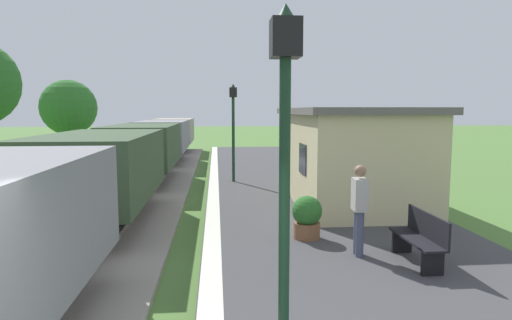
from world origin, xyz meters
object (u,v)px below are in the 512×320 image
object	(u,v)px
station_hut	(349,155)
potted_planter	(307,216)
freight_train	(143,150)
tree_field_distant	(69,108)
bench_near_hut	(421,237)
lamp_post_near	(285,127)
person_waiting	(359,206)
lamp_post_far	(233,115)

from	to	relation	value
station_hut	potted_planter	world-z (taller)	station_hut
freight_train	tree_field_distant	world-z (taller)	tree_field_distant
potted_planter	tree_field_distant	bearing A→B (deg)	120.13
bench_near_hut	lamp_post_near	size ratio (longest dim) A/B	0.41
bench_near_hut	potted_planter	size ratio (longest dim) A/B	1.64
bench_near_hut	lamp_post_near	distance (m)	4.77
freight_train	station_hut	xyz separation A→B (m)	(6.80, -5.29, 0.26)
person_waiting	tree_field_distant	size ratio (longest dim) A/B	0.36
freight_train	lamp_post_far	size ratio (longest dim) A/B	8.81
freight_train	station_hut	size ratio (longest dim) A/B	5.62
bench_near_hut	lamp_post_far	distance (m)	10.05
station_hut	freight_train	bearing A→B (deg)	142.11
tree_field_distant	station_hut	bearing A→B (deg)	-49.50
freight_train	station_hut	distance (m)	8.62
bench_near_hut	lamp_post_far	xyz separation A→B (m)	(-2.94, 9.38, 2.08)
station_hut	person_waiting	bearing A→B (deg)	-104.89
station_hut	bench_near_hut	bearing A→B (deg)	-93.28
potted_planter	lamp_post_near	size ratio (longest dim) A/B	0.25
station_hut	lamp_post_near	bearing A→B (deg)	-111.16
potted_planter	lamp_post_far	size ratio (longest dim) A/B	0.25
station_hut	potted_planter	xyz separation A→B (m)	(-1.99, -3.55, -0.93)
lamp_post_far	station_hut	bearing A→B (deg)	-51.92
station_hut	tree_field_distant	size ratio (longest dim) A/B	1.22
potted_planter	lamp_post_far	distance (m)	8.06
bench_near_hut	person_waiting	distance (m)	1.18
lamp_post_near	freight_train	bearing A→B (deg)	104.59
freight_train	station_hut	world-z (taller)	station_hut
freight_train	bench_near_hut	xyz separation A→B (m)	(6.50, -10.54, -0.68)
freight_train	potted_planter	size ratio (longest dim) A/B	35.59
freight_train	potted_planter	bearing A→B (deg)	-61.48
bench_near_hut	lamp_post_near	xyz separation A→B (m)	(-2.94, -3.13, 2.08)
person_waiting	tree_field_distant	world-z (taller)	tree_field_distant
station_hut	lamp_post_near	xyz separation A→B (m)	(-3.24, -8.37, 1.15)
lamp_post_near	lamp_post_far	world-z (taller)	same
person_waiting	potted_planter	world-z (taller)	person_waiting
freight_train	bench_near_hut	bearing A→B (deg)	-58.34
person_waiting	potted_planter	xyz separation A→B (m)	(-0.74, 1.18, -0.46)
person_waiting	lamp_post_far	xyz separation A→B (m)	(-1.98, 8.87, 1.62)
lamp_post_near	tree_field_distant	distance (m)	25.04
station_hut	lamp_post_near	distance (m)	9.05
station_hut	bench_near_hut	world-z (taller)	station_hut
freight_train	person_waiting	distance (m)	11.45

